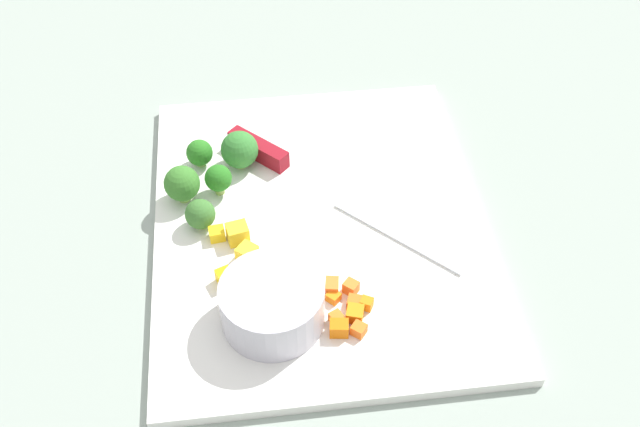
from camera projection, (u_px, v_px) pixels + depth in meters
name	position (u px, v px, depth m)	size (l,w,h in m)	color
ground_plane	(320.00, 227.00, 0.81)	(4.00, 4.00, 0.00)	#8E9C91
cutting_board	(320.00, 224.00, 0.80)	(0.44, 0.35, 0.01)	white
prep_bowl	(272.00, 304.00, 0.69)	(0.10, 0.10, 0.05)	#BAB6C3
chef_knife	(294.00, 170.00, 0.84)	(0.24, 0.24, 0.02)	silver
carrot_dice_0	(351.00, 287.00, 0.73)	(0.01, 0.01, 0.01)	orange
carrot_dice_1	(340.00, 319.00, 0.70)	(0.01, 0.01, 0.01)	orange
carrot_dice_2	(338.00, 297.00, 0.72)	(0.01, 0.01, 0.01)	orange
carrot_dice_3	(359.00, 330.00, 0.69)	(0.01, 0.01, 0.01)	orange
carrot_dice_4	(338.00, 328.00, 0.69)	(0.02, 0.01, 0.01)	orange
carrot_dice_5	(354.00, 303.00, 0.71)	(0.01, 0.01, 0.01)	orange
carrot_dice_6	(355.00, 314.00, 0.71)	(0.02, 0.02, 0.01)	orange
carrot_dice_7	(367.00, 304.00, 0.71)	(0.01, 0.01, 0.01)	orange
carrot_dice_8	(330.00, 287.00, 0.73)	(0.01, 0.02, 0.01)	orange
pepper_dice_0	(225.00, 278.00, 0.73)	(0.02, 0.01, 0.02)	yellow
pepper_dice_1	(238.00, 233.00, 0.77)	(0.02, 0.02, 0.02)	yellow
pepper_dice_2	(217.00, 234.00, 0.77)	(0.01, 0.02, 0.01)	yellow
pepper_dice_3	(247.00, 253.00, 0.75)	(0.02, 0.02, 0.02)	yellow
broccoli_floret_0	(218.00, 179.00, 0.81)	(0.03, 0.03, 0.04)	#95AF57
broccoli_floret_1	(200.00, 153.00, 0.84)	(0.03, 0.03, 0.03)	#90B95C
broccoli_floret_2	(240.00, 150.00, 0.84)	(0.04, 0.04, 0.04)	#90BD5F
broccoli_floret_3	(200.00, 214.00, 0.78)	(0.03, 0.03, 0.03)	#96B660
broccoli_floret_4	(182.00, 184.00, 0.80)	(0.04, 0.04, 0.04)	#98BD5A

